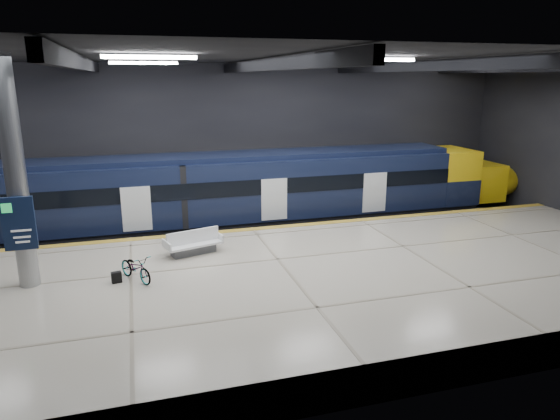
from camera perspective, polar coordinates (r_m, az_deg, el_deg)
name	(u,v)px	position (r m, az deg, el deg)	size (l,w,h in m)	color
ground	(270,277)	(19.06, -1.11, -7.71)	(30.00, 30.00, 0.00)	black
room_shell	(269,125)	(17.67, -1.21, 9.68)	(30.10, 16.10, 8.05)	black
platform	(290,290)	(16.64, 1.18, -9.14)	(30.00, 11.00, 1.10)	beige
safety_strip	(253,229)	(21.19, -3.09, -2.19)	(30.00, 0.40, 0.01)	gold
rails	(240,233)	(24.06, -4.58, -2.67)	(30.00, 1.52, 0.16)	gray
train	(241,193)	(23.56, -4.42, 1.94)	(29.40, 2.84, 3.79)	black
bench	(193,245)	(18.44, -9.88, -4.01)	(2.21, 1.38, 0.91)	#595B60
bicycle	(136,268)	(16.46, -16.16, -6.35)	(0.57, 1.63, 0.86)	#99999E
pannier_bag	(116,277)	(16.57, -18.18, -7.31)	(0.30, 0.18, 0.35)	black
info_column	(16,179)	(16.56, -27.96, 3.19)	(0.90, 0.78, 6.90)	#9EA0A5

